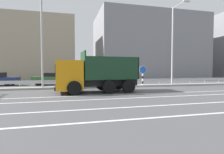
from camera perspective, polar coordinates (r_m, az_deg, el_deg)
ground_plane at (r=17.06m, az=6.48°, el=-3.73°), size 320.00×320.00×0.00m
lane_strip_0 at (r=12.61m, az=-3.44°, el=-5.95°), size 67.73×0.16×0.01m
lane_strip_1 at (r=11.00m, az=-1.87°, el=-7.22°), size 67.73×0.16×0.01m
lane_strip_2 at (r=8.58m, az=1.67°, el=-10.03°), size 67.73×0.16×0.01m
lane_strip_3 at (r=6.74m, az=6.32°, el=-13.59°), size 67.73×0.16×0.01m
median_island at (r=18.46m, az=4.86°, el=-2.95°), size 37.25×1.10×0.18m
median_guardrail at (r=19.22m, az=4.07°, el=-1.30°), size 67.73×0.09×0.78m
dump_truck at (r=14.09m, az=-8.27°, el=0.11°), size 6.70×3.08×3.25m
median_road_sign at (r=19.04m, az=9.99°, el=0.54°), size 0.82×0.16×2.22m
street_lamp_1 at (r=17.64m, az=-21.99°, el=12.50°), size 0.70×1.84×9.05m
street_lamp_2 at (r=20.58m, az=19.46°, el=10.77°), size 0.70×2.53×8.66m
parked_car_3 at (r=21.95m, az=-19.38°, el=-0.51°), size 4.06×1.89×1.43m
background_building_0 at (r=35.30m, az=-27.82°, el=8.20°), size 18.79×8.37×10.98m
background_building_1 at (r=37.72m, az=11.43°, el=9.24°), size 20.92×12.72×12.52m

